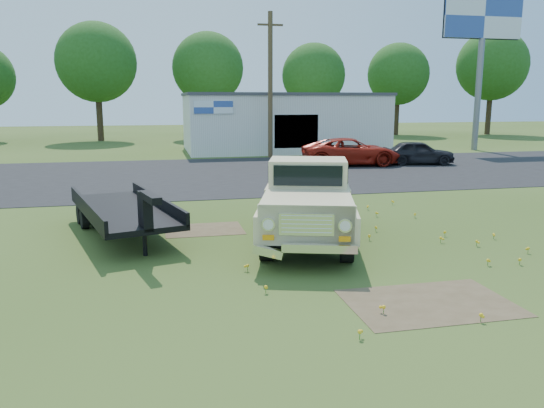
{
  "coord_description": "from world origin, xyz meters",
  "views": [
    {
      "loc": [
        -3.3,
        -11.31,
        3.65
      ],
      "look_at": [
        -0.56,
        1.0,
        1.17
      ],
      "focal_mm": 35.0,
      "sensor_mm": 36.0,
      "label": 1
    }
  ],
  "objects_px": {
    "billboard": "(482,31)",
    "red_pickup": "(351,152)",
    "dark_sedan": "(418,153)",
    "vintage_pickup_truck": "(308,200)",
    "flatbed_trailer": "(123,206)"
  },
  "relations": [
    {
      "from": "billboard",
      "to": "vintage_pickup_truck",
      "type": "distance_m",
      "value": 30.51
    },
    {
      "from": "flatbed_trailer",
      "to": "dark_sedan",
      "type": "relative_size",
      "value": 1.48
    },
    {
      "from": "vintage_pickup_truck",
      "to": "red_pickup",
      "type": "xyz_separation_m",
      "value": [
        7.02,
        15.27,
        -0.32
      ]
    },
    {
      "from": "red_pickup",
      "to": "dark_sedan",
      "type": "height_order",
      "value": "red_pickup"
    },
    {
      "from": "red_pickup",
      "to": "dark_sedan",
      "type": "distance_m",
      "value": 3.97
    },
    {
      "from": "vintage_pickup_truck",
      "to": "flatbed_trailer",
      "type": "xyz_separation_m",
      "value": [
        -4.75,
        1.66,
        -0.28
      ]
    },
    {
      "from": "vintage_pickup_truck",
      "to": "flatbed_trailer",
      "type": "height_order",
      "value": "vintage_pickup_truck"
    },
    {
      "from": "billboard",
      "to": "red_pickup",
      "type": "xyz_separation_m",
      "value": [
        -12.43,
        -7.04,
        -7.77
      ]
    },
    {
      "from": "flatbed_trailer",
      "to": "red_pickup",
      "type": "xyz_separation_m",
      "value": [
        11.77,
        13.61,
        -0.04
      ]
    },
    {
      "from": "billboard",
      "to": "red_pickup",
      "type": "bearing_deg",
      "value": -150.48
    },
    {
      "from": "red_pickup",
      "to": "billboard",
      "type": "bearing_deg",
      "value": -53.85
    },
    {
      "from": "red_pickup",
      "to": "dark_sedan",
      "type": "xyz_separation_m",
      "value": [
        3.95,
        -0.44,
        -0.08
      ]
    },
    {
      "from": "billboard",
      "to": "red_pickup",
      "type": "distance_m",
      "value": 16.26
    },
    {
      "from": "vintage_pickup_truck",
      "to": "dark_sedan",
      "type": "relative_size",
      "value": 1.5
    },
    {
      "from": "vintage_pickup_truck",
      "to": "billboard",
      "type": "bearing_deg",
      "value": 65.76
    }
  ]
}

